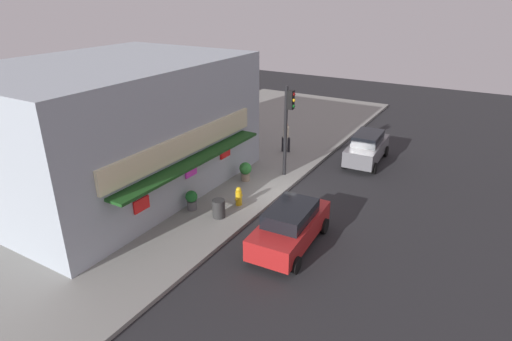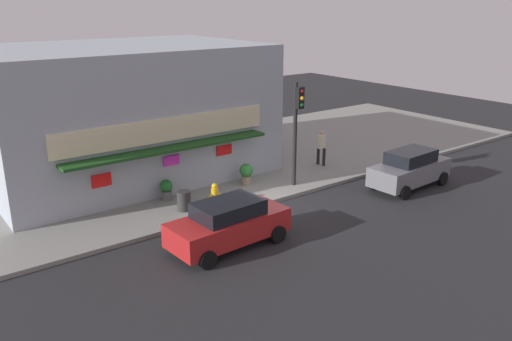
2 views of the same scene
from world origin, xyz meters
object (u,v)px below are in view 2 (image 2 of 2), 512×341
at_px(traffic_light, 297,120).
at_px(pedestrian, 321,146).
at_px(trash_can, 184,201).
at_px(fire_hydrant, 215,194).
at_px(parked_car_grey, 410,169).
at_px(parked_car_red, 229,223).
at_px(potted_plant_by_doorway, 246,173).
at_px(potted_plant_by_window, 166,189).

bearing_deg(traffic_light, pedestrian, 27.18).
bearing_deg(trash_can, fire_hydrant, -5.48).
distance_m(fire_hydrant, parked_car_grey, 9.20).
relative_size(pedestrian, parked_car_grey, 0.42).
relative_size(trash_can, parked_car_red, 0.18).
bearing_deg(trash_can, potted_plant_by_doorway, 14.96).
distance_m(potted_plant_by_doorway, parked_car_grey, 7.58).
height_order(potted_plant_by_window, parked_car_red, parked_car_red).
relative_size(fire_hydrant, parked_car_red, 0.20).
xyz_separation_m(trash_can, potted_plant_by_doorway, (3.88, 1.04, 0.15)).
bearing_deg(parked_car_red, potted_plant_by_doorway, 48.27).
xyz_separation_m(potted_plant_by_doorway, potted_plant_by_window, (-3.91, 0.43, -0.08)).
distance_m(trash_can, pedestrian, 8.85).
xyz_separation_m(fire_hydrant, trash_can, (-1.40, 0.13, -0.02)).
bearing_deg(parked_car_grey, trash_can, 160.75).
bearing_deg(fire_hydrant, traffic_light, -4.41).
relative_size(potted_plant_by_window, parked_car_grey, 0.21).
height_order(pedestrian, parked_car_red, pedestrian).
bearing_deg(potted_plant_by_doorway, potted_plant_by_window, 173.74).
relative_size(traffic_light, parked_car_red, 1.07).
distance_m(parked_car_grey, parked_car_red, 10.17).
bearing_deg(parked_car_grey, parked_car_red, -179.65).
height_order(traffic_light, pedestrian, traffic_light).
bearing_deg(parked_car_red, pedestrian, 27.70).
height_order(potted_plant_by_doorway, parked_car_grey, parked_car_grey).
relative_size(fire_hydrant, potted_plant_by_doorway, 0.90).
height_order(fire_hydrant, potted_plant_by_window, potted_plant_by_window).
relative_size(trash_can, pedestrian, 0.45).
height_order(traffic_light, trash_can, traffic_light).
bearing_deg(potted_plant_by_doorway, pedestrian, 1.49).
xyz_separation_m(traffic_light, potted_plant_by_window, (-5.63, 1.92, -2.59)).
xyz_separation_m(traffic_light, parked_car_red, (-5.80, -3.08, -2.36)).
bearing_deg(potted_plant_by_window, pedestrian, -1.97).
bearing_deg(potted_plant_by_doorway, traffic_light, -40.96).
bearing_deg(potted_plant_by_doorway, parked_car_grey, -36.59).
height_order(pedestrian, potted_plant_by_window, pedestrian).
relative_size(pedestrian, potted_plant_by_doorway, 1.84).
relative_size(parked_car_grey, parked_car_red, 0.98).
bearing_deg(parked_car_red, traffic_light, 27.98).
bearing_deg(potted_plant_by_window, trash_can, -88.92).
distance_m(fire_hydrant, pedestrian, 7.50).
distance_m(trash_can, potted_plant_by_window, 1.47).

